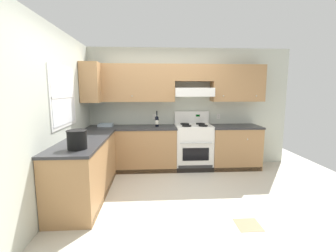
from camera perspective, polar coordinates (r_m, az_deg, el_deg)
The scene contains 10 objects.
ground_plane at distance 3.98m, azimuth -0.52°, elevation -15.95°, with size 7.04×7.04×0.00m, color beige.
floor_accent_tile at distance 3.33m, azimuth 18.73°, elevation -21.60°, with size 0.30×0.30×0.01m, color olive.
wall_back at distance 5.18m, azimuth 3.03°, elevation 6.65°, with size 4.68×0.57×2.55m.
wall_left at distance 4.10m, azimuth -23.58°, elevation 3.54°, with size 0.47×4.00×2.55m.
counter_back_run at distance 5.02m, azimuth 0.45°, elevation -5.28°, with size 3.60×0.65×0.91m.
counter_left_run at distance 3.95m, azimuth -19.12°, elevation -9.62°, with size 0.63×1.91×0.91m.
stove at distance 5.08m, azimuth 6.12°, elevation -4.84°, with size 0.76×0.62×1.20m.
wine_bottle at distance 4.90m, azimuth -2.70°, elevation 1.33°, with size 0.08×0.08×0.33m.
bowl at distance 5.11m, azimuth -14.75°, elevation 0.15°, with size 0.29×0.27×0.06m.
bucket at distance 3.23m, azimuth -21.07°, elevation -2.97°, with size 0.26×0.26×0.24m.
Camera 1 is at (-0.20, -3.62, 1.65)m, focal length 25.32 mm.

